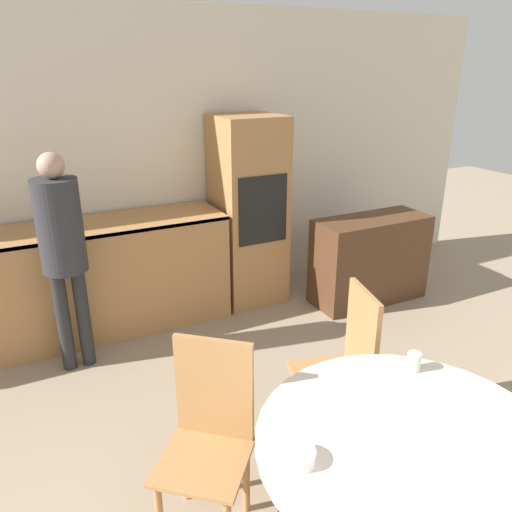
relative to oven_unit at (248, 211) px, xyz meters
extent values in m
cube|color=silver|center=(-0.73, 0.34, 0.44)|extent=(7.12, 0.05, 2.60)
cube|color=#AD7A47|center=(-1.89, -0.01, -0.39)|extent=(3.12, 0.60, 0.94)
cube|color=black|center=(-1.89, -0.01, 0.06)|extent=(3.12, 0.60, 0.03)
cube|color=#AD7A47|center=(0.00, 0.00, 0.00)|extent=(0.58, 0.58, 1.71)
cube|color=black|center=(0.00, -0.29, 0.09)|extent=(0.46, 0.01, 0.60)
cube|color=#51331E|center=(0.99, -0.57, -0.45)|extent=(1.09, 0.45, 0.81)
cylinder|color=#51331E|center=(-0.67, -2.84, -0.50)|extent=(0.18, 0.18, 0.70)
cylinder|color=beige|center=(-0.67, -2.84, -0.14)|extent=(1.25, 1.25, 0.03)
cylinder|color=#AD7A47|center=(0.07, -2.82, -0.65)|extent=(0.04, 0.04, 0.41)
cylinder|color=#AD7A47|center=(-1.35, -2.03, -0.65)|extent=(0.04, 0.04, 0.41)
cylinder|color=#AD7A47|center=(-1.11, -2.24, -0.65)|extent=(0.04, 0.04, 0.41)
cube|color=#AD7A47|center=(-1.34, -2.26, -0.43)|extent=(0.56, 0.56, 0.02)
cube|color=#AD7A47|center=(-1.22, -2.12, -0.16)|extent=(0.31, 0.27, 0.53)
cylinder|color=#AD7A47|center=(-0.56, -1.79, -0.65)|extent=(0.04, 0.04, 0.41)
cylinder|color=#AD7A47|center=(-0.64, -2.10, -0.65)|extent=(0.04, 0.04, 0.41)
cylinder|color=#AD7A47|center=(-0.25, -1.86, -0.65)|extent=(0.04, 0.04, 0.41)
cylinder|color=#AD7A47|center=(-0.33, -2.17, -0.65)|extent=(0.04, 0.04, 0.41)
cube|color=#AD7A47|center=(-0.45, -1.98, -0.43)|extent=(0.49, 0.49, 0.02)
cube|color=#AD7A47|center=(-0.27, -2.03, -0.16)|extent=(0.12, 0.38, 0.53)
cylinder|color=#262628|center=(-1.73, -0.50, -0.47)|extent=(0.10, 0.10, 0.78)
cylinder|color=#262628|center=(-1.59, -0.50, -0.47)|extent=(0.10, 0.10, 0.78)
cylinder|color=#2D2D33|center=(-1.66, -0.50, 0.24)|extent=(0.30, 0.30, 0.65)
sphere|color=tan|center=(-1.66, -0.50, 0.65)|extent=(0.17, 0.17, 0.17)
cylinder|color=silver|center=(-0.32, -2.47, -0.08)|extent=(0.07, 0.07, 0.09)
cylinder|color=white|center=(-1.13, -2.73, -0.10)|extent=(0.14, 0.14, 0.05)
camera|label=1|loc=(-1.93, -3.96, 1.27)|focal=35.00mm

